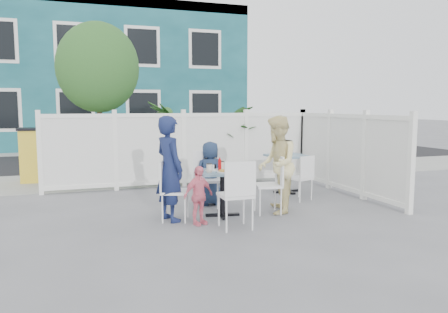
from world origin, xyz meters
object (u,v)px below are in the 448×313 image
object	(u,v)px
man	(170,169)
chair_left	(170,186)
main_table	(222,181)
woman	(277,164)
chair_near	(237,190)
chair_right	(273,180)
chair_back	(206,174)
spare_table	(287,163)
boy	(210,173)
toddler	(198,195)
utility_cabinet	(36,156)

from	to	relation	value
man	chair_left	bearing A→B (deg)	-38.10
main_table	woman	size ratio (longest dim) A/B	0.50
main_table	chair_near	world-z (taller)	chair_near
chair_right	man	size ratio (longest dim) A/B	0.59
chair_back	man	size ratio (longest dim) A/B	0.60
spare_table	main_table	bearing A→B (deg)	-142.52
main_table	woman	xyz separation A→B (m)	(0.92, -0.06, 0.23)
chair_right	main_table	bearing A→B (deg)	95.51
spare_table	boy	size ratio (longest dim) A/B	0.68
chair_left	chair_near	distance (m)	1.15
chair_left	toddler	world-z (taller)	chair_left
toddler	utility_cabinet	bearing A→B (deg)	96.11
main_table	utility_cabinet	bearing A→B (deg)	125.42
chair_back	woman	bearing A→B (deg)	152.81
main_table	chair_right	bearing A→B (deg)	-4.36
main_table	man	size ratio (longest dim) A/B	0.50
chair_near	boy	bearing A→B (deg)	87.63
chair_right	chair_back	size ratio (longest dim) A/B	0.98
utility_cabinet	woman	bearing A→B (deg)	-45.00
utility_cabinet	chair_right	distance (m)	5.90
main_table	chair_right	world-z (taller)	chair_right
chair_back	man	distance (m)	1.14
woman	chair_left	bearing A→B (deg)	-69.74
chair_left	chair_back	bearing A→B (deg)	153.56
utility_cabinet	chair_near	bearing A→B (deg)	-56.82
utility_cabinet	man	distance (m)	4.88
chair_right	toddler	xyz separation A→B (m)	(-1.35, -0.30, -0.11)
chair_right	chair_near	size ratio (longest dim) A/B	0.95
man	boy	distance (m)	1.23
boy	utility_cabinet	bearing A→B (deg)	-50.64
main_table	toddler	world-z (taller)	toddler
woman	toddler	bearing A→B (deg)	-55.20
chair_left	toddler	distance (m)	0.53
spare_table	man	bearing A→B (deg)	-152.38
boy	man	bearing A→B (deg)	39.83
chair_right	toddler	distance (m)	1.38
spare_table	chair_left	world-z (taller)	chair_left
chair_left	main_table	bearing A→B (deg)	108.78
spare_table	toddler	distance (m)	2.97
boy	spare_table	bearing A→B (deg)	-163.92
spare_table	toddler	bearing A→B (deg)	-142.80
utility_cabinet	main_table	xyz separation A→B (m)	(3.08, -4.34, -0.03)
utility_cabinet	woman	size ratio (longest dim) A/B	0.75
chair_left	woman	size ratio (longest dim) A/B	0.58
chair_right	chair_near	bearing A→B (deg)	139.57
chair_left	spare_table	bearing A→B (deg)	137.50
boy	toddler	distance (m)	1.31
utility_cabinet	spare_table	distance (m)	5.74
toddler	woman	bearing A→B (deg)	-10.58
utility_cabinet	toddler	distance (m)	5.37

